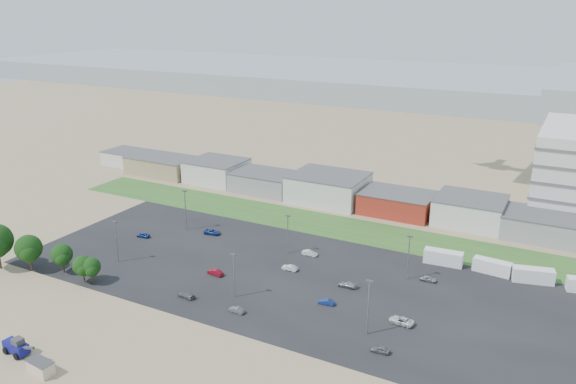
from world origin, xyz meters
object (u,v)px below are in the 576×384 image
Objects in this scene: telehandler at (16,345)px; parked_car_12 at (347,285)px; parked_car_9 at (212,232)px; parked_car_3 at (186,295)px; portable_shed at (41,367)px; parked_car_8 at (428,279)px; parked_car_2 at (380,349)px; parked_car_0 at (401,321)px; parked_car_4 at (215,272)px; parked_car_5 at (143,235)px; parked_car_10 at (80,265)px; box_trailer_a at (443,257)px; parked_car_7 at (290,268)px; parked_car_13 at (237,310)px; parked_car_11 at (310,253)px; parked_car_1 at (326,302)px.

parked_car_12 is at bearing 54.37° from telehandler.
parked_car_3 is at bearing -161.76° from parked_car_9.
telehandler reaches higher than parked_car_3.
parked_car_9 is at bearing 103.71° from portable_shed.
parked_car_8 is 18.10m from parked_car_12.
parked_car_2 is (55.00, 29.49, -1.07)m from telehandler.
parked_car_0 reaches higher than parked_car_2.
parked_car_2 is (-0.47, -10.65, -0.09)m from parked_car_0.
parked_car_5 is (-28.85, 9.04, -0.05)m from parked_car_4.
parked_car_5 is at bearing -119.54° from parked_car_3.
parked_car_0 reaches higher than parked_car_8.
telehandler is 33.36m from parked_car_10.
parked_car_3 is 0.94× the size of parked_car_12.
box_trailer_a is at bearing -7.33° from parked_car_8.
parked_car_7 is 21.17m from parked_car_13.
parked_car_2 is 71.40m from parked_car_10.
parked_car_4 reaches higher than parked_car_11.
parked_car_1 is 56.80m from parked_car_5.
parked_car_3 is at bearing 122.87° from parked_car_8.
telehandler is at bearing -132.91° from box_trailer_a.
parked_car_7 is (26.42, 50.36, -1.03)m from telehandler.
parked_car_5 is 42.34m from parked_car_7.
parked_car_7 is at bearing -132.38° from parked_car_2.
box_trailer_a is 2.49× the size of parked_car_8.
parked_car_0 reaches higher than parked_car_1.
portable_shed reaches higher than parked_car_10.
parked_car_3 is 33.68m from parked_car_12.
parked_car_10 is (-29.97, -0.30, 0.03)m from parked_car_3.
parked_car_10 is (-56.52, -11.15, 0.05)m from parked_car_1.
parked_car_1 is 0.99× the size of parked_car_13.
portable_shed is at bearing 160.06° from parked_car_11.
parked_car_10 is 1.09× the size of parked_car_11.
parked_car_5 is 0.79× the size of parked_car_9.
parked_car_0 is 1.28× the size of parked_car_7.
parked_car_1 is (-16.20, -29.62, -1.09)m from box_trailer_a.
parked_car_13 is at bearing 94.33° from parked_car_3.
parked_car_0 reaches higher than parked_car_10.
parked_car_4 is at bearing -128.35° from parked_car_13.
parked_car_5 is 44.07m from parked_car_11.
parked_car_2 reaches higher than parked_car_1.
parked_car_0 is (-0.85, -29.65, -0.98)m from box_trailer_a.
parked_car_7 reaches higher than parked_car_8.
parked_car_4 is at bearing 140.56° from parked_car_11.
parked_car_7 is at bearing -150.99° from box_trailer_a.
parked_car_5 is at bearing -106.96° from parked_car_1.
parked_car_2 is at bearing 176.02° from parked_car_8.
parked_car_9 is 1.08× the size of parked_car_12.
parked_car_2 is 0.81× the size of parked_car_12.
parked_car_7 is at bearing -64.89° from parked_car_10.
parked_car_8 is 42.48m from parked_car_13.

